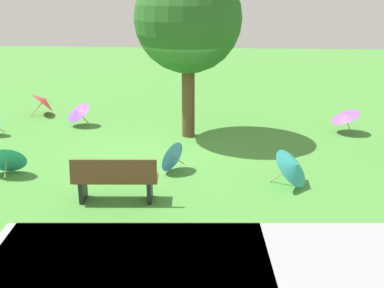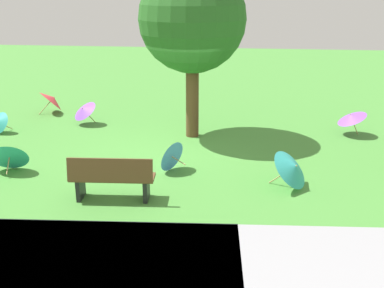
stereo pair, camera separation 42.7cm
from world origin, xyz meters
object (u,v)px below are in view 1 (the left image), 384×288
(shade_tree, at_px, (188,20))
(parasol_red_0, at_px, (44,101))
(park_bench, at_px, (115,179))
(parasol_blue_0, at_px, (170,156))
(parasol_teal_0, at_px, (7,157))
(parasol_purple_0, at_px, (345,115))
(parasol_purple_1, at_px, (77,111))
(parasol_teal_3, at_px, (294,166))

(shade_tree, xyz_separation_m, parasol_red_0, (4.76, -1.87, -2.64))
(park_bench, height_order, parasol_blue_0, park_bench)
(parasol_teal_0, distance_m, parasol_red_0, 4.97)
(parasol_blue_0, bearing_deg, parasol_teal_0, 7.09)
(parasol_teal_0, bearing_deg, parasol_purple_0, -156.13)
(shade_tree, xyz_separation_m, parasol_teal_0, (3.71, 2.98, -2.70))
(parasol_blue_0, height_order, parasol_purple_0, parasol_purple_0)
(park_bench, relative_size, parasol_purple_1, 1.63)
(parasol_purple_1, bearing_deg, parasol_teal_3, 145.55)
(park_bench, relative_size, parasol_purple_0, 1.72)
(parasol_blue_0, relative_size, parasol_teal_0, 0.82)
(parasol_blue_0, distance_m, parasol_teal_3, 2.70)
(parasol_purple_0, bearing_deg, parasol_teal_0, 23.87)
(shade_tree, xyz_separation_m, parasol_blue_0, (0.21, 2.55, -2.73))
(shade_tree, bearing_deg, parasol_purple_0, -172.52)
(parasol_teal_0, relative_size, parasol_purple_1, 0.96)
(parasol_red_0, bearing_deg, parasol_blue_0, 135.87)
(park_bench, height_order, shade_tree, shade_tree)
(parasol_blue_0, bearing_deg, parasol_teal_3, 165.48)
(parasol_teal_3, bearing_deg, parasol_teal_0, -2.27)
(parasol_purple_1, height_order, parasol_teal_3, parasol_teal_3)
(shade_tree, relative_size, parasol_purple_0, 4.75)
(parasol_purple_0, distance_m, parasol_purple_1, 7.62)
(parasol_teal_0, xyz_separation_m, parasol_purple_0, (-8.02, -3.55, 0.13))
(parasol_red_0, bearing_deg, parasol_teal_0, 102.26)
(parasol_teal_0, distance_m, parasol_teal_3, 6.12)
(parasol_red_0, bearing_deg, parasol_purple_0, 171.84)
(parasol_blue_0, bearing_deg, parasol_purple_0, -145.45)
(park_bench, height_order, parasol_red_0, park_bench)
(parasol_blue_0, relative_size, parasol_teal_3, 0.71)
(shade_tree, height_order, parasol_teal_3, shade_tree)
(park_bench, relative_size, parasol_red_0, 1.41)
(parasol_purple_0, distance_m, parasol_teal_3, 4.25)
(park_bench, bearing_deg, shade_tree, -104.21)
(parasol_blue_0, xyz_separation_m, parasol_teal_0, (3.50, 0.44, 0.03))
(parasol_blue_0, height_order, parasol_purple_1, parasol_purple_1)
(parasol_purple_0, xyz_separation_m, parasol_red_0, (9.08, -1.30, -0.07))
(parasol_blue_0, relative_size, parasol_red_0, 0.68)
(shade_tree, distance_m, parasol_teal_0, 5.47)
(parasol_purple_0, relative_size, parasol_red_0, 0.82)
(park_bench, xyz_separation_m, parasol_teal_0, (2.65, -1.18, -0.07))
(parasol_purple_1, bearing_deg, park_bench, 114.84)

